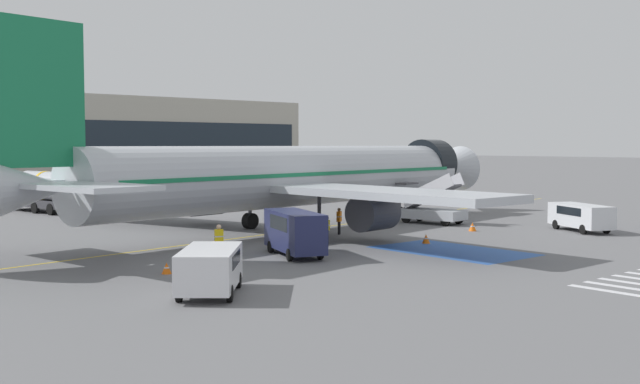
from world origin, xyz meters
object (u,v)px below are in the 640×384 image
object	(u,v)px
service_van_3	(581,215)
terminal_building	(66,142)
boarding_stairs_forward	(432,210)
traffic_cone_2	(426,239)
ground_crew_2	(375,215)
ground_crew_3	(219,240)
traffic_cone_0	(473,227)
fuel_tanker	(43,191)
service_van_1	(210,267)
service_van_0	(295,230)
traffic_cone_1	(167,268)
airliner	(293,176)
ground_crew_1	(327,228)
ground_crew_0	(339,219)

from	to	relation	value
service_van_3	terminal_building	world-z (taller)	terminal_building
boarding_stairs_forward	traffic_cone_2	size ratio (longest dim) A/B	10.03
boarding_stairs_forward	ground_crew_2	bearing A→B (deg)	166.60
ground_crew_3	traffic_cone_2	size ratio (longest dim) A/B	3.39
boarding_stairs_forward	traffic_cone_0	world-z (taller)	boarding_stairs_forward
fuel_tanker	service_van_1	world-z (taller)	fuel_tanker
service_van_0	traffic_cone_1	distance (m)	7.89
airliner	traffic_cone_0	xyz separation A→B (m)	(9.11, -7.97, -3.40)
traffic_cone_0	traffic_cone_1	xyz separation A→B (m)	(-23.98, -1.41, -0.04)
airliner	service_van_1	xyz separation A→B (m)	(-15.93, -14.68, -2.60)
boarding_stairs_forward	ground_crew_1	xyz separation A→B (m)	(-13.13, -3.22, -0.06)
terminal_building	ground_crew_2	bearing A→B (deg)	-93.08
service_van_0	ground_crew_0	world-z (taller)	service_van_0
airliner	service_van_3	size ratio (longest dim) A/B	8.39
service_van_3	ground_crew_0	world-z (taller)	service_van_3
ground_crew_0	ground_crew_3	distance (m)	12.80
ground_crew_0	service_van_1	bearing A→B (deg)	-175.24
service_van_0	ground_crew_0	bearing A→B (deg)	53.43
service_van_3	traffic_cone_2	size ratio (longest dim) A/B	9.87
service_van_1	ground_crew_2	size ratio (longest dim) A/B	2.80
ground_crew_1	airliner	bearing A→B (deg)	-178.20
service_van_0	terminal_building	xyz separation A→B (m)	(15.72, 68.90, 4.86)
boarding_stairs_forward	ground_crew_2	distance (m)	5.49
airliner	ground_crew_1	bearing A→B (deg)	-30.14
boarding_stairs_forward	ground_crew_1	size ratio (longest dim) A/B	3.44
boarding_stairs_forward	ground_crew_1	bearing A→B (deg)	-175.26
service_van_3	fuel_tanker	bearing A→B (deg)	145.66
traffic_cone_0	traffic_cone_1	world-z (taller)	traffic_cone_0
service_van_1	ground_crew_2	bearing A→B (deg)	70.93
fuel_tanker	ground_crew_1	xyz separation A→B (m)	(5.09, -31.53, -0.90)
fuel_tanker	ground_crew_3	xyz separation A→B (m)	(-3.61, -33.24, -0.74)
service_van_3	ground_crew_1	xyz separation A→B (m)	(-16.87, 6.67, -0.20)
boarding_stairs_forward	traffic_cone_1	distance (m)	26.44
service_van_3	service_van_1	bearing A→B (deg)	-150.73
service_van_0	ground_crew_3	bearing A→B (deg)	-175.34
ground_crew_3	traffic_cone_0	xyz separation A→B (m)	(20.18, -0.11, -0.78)
airliner	service_van_0	size ratio (longest dim) A/B	8.35
airliner	traffic_cone_0	size ratio (longest dim) A/B	76.60
traffic_cone_2	terminal_building	world-z (taller)	terminal_building
fuel_tanker	service_van_0	xyz separation A→B (m)	(0.38, -34.30, -0.43)
fuel_tanker	traffic_cone_2	xyz separation A→B (m)	(9.39, -35.49, -1.54)
ground_crew_2	terminal_building	world-z (taller)	terminal_building
service_van_3	traffic_cone_0	bearing A→B (deg)	163.79
boarding_stairs_forward	airliner	bearing A→B (deg)	155.73
ground_crew_2	service_van_3	bearing A→B (deg)	110.84
traffic_cone_1	traffic_cone_2	size ratio (longest dim) A/B	0.94
traffic_cone_0	boarding_stairs_forward	bearing A→B (deg)	71.85
ground_crew_1	traffic_cone_0	world-z (taller)	ground_crew_1
service_van_1	ground_crew_1	bearing A→B (deg)	73.26
service_van_0	service_van_1	bearing A→B (deg)	-127.37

